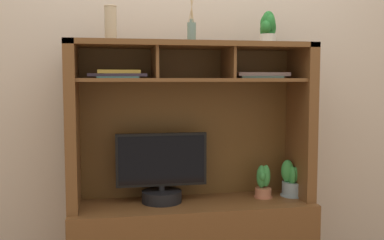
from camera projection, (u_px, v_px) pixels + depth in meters
name	position (u px, v px, depth m)	size (l,w,h in m)	color
back_wall	(184.00, 57.00, 2.83)	(6.00, 0.02, 2.80)	beige
media_console	(192.00, 218.00, 2.66)	(1.41, 0.50, 1.47)	brown
tv_monitor	(162.00, 175.00, 2.61)	(0.53, 0.23, 0.41)	black
potted_orchid	(263.00, 183.00, 2.73)	(0.11, 0.11, 0.20)	#B36C4E
potted_fern	(292.00, 180.00, 2.77)	(0.15, 0.15, 0.23)	#82959C
magazine_stack_left	(118.00, 74.00, 2.49)	(0.33, 0.21, 0.05)	#3E7271
magazine_stack_centre	(260.00, 75.00, 2.68)	(0.32, 0.24, 0.03)	#4D6A61
diffuser_bottle	(192.00, 32.00, 2.57)	(0.05, 0.05, 0.28)	slate
potted_succulent	(268.00, 28.00, 2.65)	(0.11, 0.12, 0.19)	beige
ceramic_vase	(111.00, 23.00, 2.47)	(0.07, 0.07, 0.19)	tan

